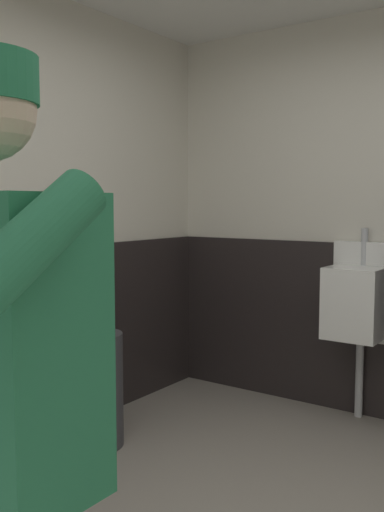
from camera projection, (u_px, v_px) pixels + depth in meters
name	position (u px, v px, depth m)	size (l,w,h in m)	color
urinal_left	(357.00, 302.00, 3.58)	(0.40, 0.34, 1.24)	white
trash_bin	(93.00, 390.00, 3.26)	(0.35, 0.35, 0.66)	#38383D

